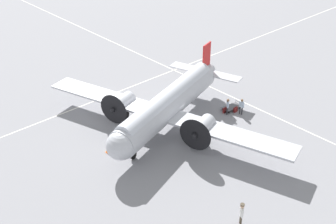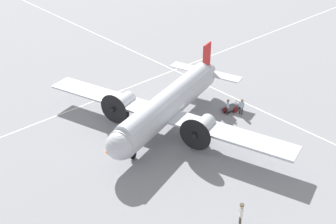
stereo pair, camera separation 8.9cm
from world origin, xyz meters
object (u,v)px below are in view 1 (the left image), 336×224
at_px(ramp_agent, 228,105).
at_px(suitcase_upright_spare, 236,110).
at_px(suitcase_near_door, 225,110).
at_px(traffic_cone, 108,150).
at_px(crew_foreground, 242,212).
at_px(airliner_main, 166,106).
at_px(baggage_cart, 232,107).
at_px(passenger_boarding, 241,105).

bearing_deg(ramp_agent, suitcase_upright_spare, 116.32).
relative_size(suitcase_near_door, traffic_cone, 1.21).
height_order(crew_foreground, ramp_agent, crew_foreground).
relative_size(airliner_main, baggage_cart, 11.50).
bearing_deg(traffic_cone, crew_foreground, 98.13).
xyz_separation_m(suitcase_near_door, baggage_cart, (-1.00, 0.05, 0.00)).
height_order(ramp_agent, suitcase_upright_spare, ramp_agent).
bearing_deg(baggage_cart, airliner_main, -6.02).
relative_size(suitcase_upright_spare, baggage_cart, 0.27).
bearing_deg(crew_foreground, airliner_main, 25.24).
xyz_separation_m(crew_foreground, traffic_cone, (1.89, -13.22, -0.96)).
height_order(suitcase_near_door, traffic_cone, suitcase_near_door).
relative_size(passenger_boarding, ramp_agent, 0.99).
bearing_deg(ramp_agent, airliner_main, -64.84).
bearing_deg(passenger_boarding, baggage_cart, 167.09).
bearing_deg(airliner_main, suitcase_upright_spare, 144.45).
bearing_deg(suitcase_near_door, ramp_agent, 76.14).
xyz_separation_m(airliner_main, traffic_cone, (6.24, -0.63, -2.28)).
bearing_deg(suitcase_upright_spare, baggage_cart, -102.54).
height_order(ramp_agent, baggage_cart, ramp_agent).
relative_size(ramp_agent, suitcase_upright_spare, 3.01).
xyz_separation_m(suitcase_upright_spare, baggage_cart, (-0.13, -0.60, 0.00)).
bearing_deg(airliner_main, suitcase_near_door, 147.45).
height_order(suitcase_near_door, baggage_cart, suitcase_near_door).
relative_size(crew_foreground, passenger_boarding, 1.09).
height_order(passenger_boarding, traffic_cone, passenger_boarding).
height_order(passenger_boarding, suitcase_upright_spare, passenger_boarding).
relative_size(suitcase_near_door, baggage_cart, 0.27).
bearing_deg(ramp_agent, passenger_boarding, 91.37).
bearing_deg(airliner_main, baggage_cart, 149.05).
height_order(airliner_main, suitcase_near_door, airliner_main).
bearing_deg(airliner_main, crew_foreground, 53.48).
distance_m(crew_foreground, suitcase_upright_spare, 15.53).
bearing_deg(suitcase_upright_spare, ramp_agent, -17.10).
bearing_deg(suitcase_upright_spare, passenger_boarding, 96.06).
xyz_separation_m(suitcase_near_door, suitcase_upright_spare, (-0.86, 0.65, -0.00)).
bearing_deg(suitcase_upright_spare, crew_foreground, 41.11).
xyz_separation_m(airliner_main, ramp_agent, (-6.38, 2.10, -1.44)).
bearing_deg(suitcase_near_door, baggage_cart, 177.29).
distance_m(crew_foreground, ramp_agent, 15.00).
bearing_deg(suitcase_near_door, crew_foreground, 45.07).
distance_m(suitcase_upright_spare, traffic_cone, 13.90).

